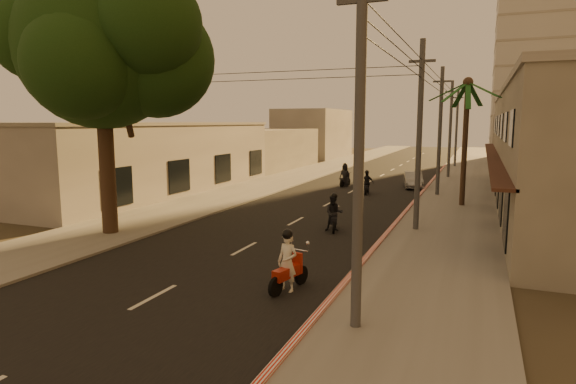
% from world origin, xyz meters
% --- Properties ---
extents(ground, '(160.00, 160.00, 0.00)m').
position_xyz_m(ground, '(0.00, 0.00, 0.00)').
color(ground, '#383023').
rests_on(ground, ground).
extents(road, '(10.00, 140.00, 0.02)m').
position_xyz_m(road, '(0.00, 20.00, 0.01)').
color(road, black).
rests_on(road, ground).
extents(sidewalk_right, '(5.00, 140.00, 0.12)m').
position_xyz_m(sidewalk_right, '(7.50, 20.00, 0.06)').
color(sidewalk_right, slate).
rests_on(sidewalk_right, ground).
extents(sidewalk_left, '(5.00, 140.00, 0.12)m').
position_xyz_m(sidewalk_left, '(-7.50, 20.00, 0.06)').
color(sidewalk_left, slate).
rests_on(sidewalk_left, ground).
extents(curb_stripe, '(0.20, 60.00, 0.20)m').
position_xyz_m(curb_stripe, '(5.10, 15.00, 0.10)').
color(curb_stripe, red).
rests_on(curb_stripe, ground).
extents(shophouse_row, '(8.80, 34.20, 7.30)m').
position_xyz_m(shophouse_row, '(13.95, 18.00, 3.65)').
color(shophouse_row, gray).
rests_on(shophouse_row, ground).
extents(left_building, '(8.20, 24.20, 5.20)m').
position_xyz_m(left_building, '(-13.98, 14.00, 2.60)').
color(left_building, '#A59E95').
rests_on(left_building, ground).
extents(distant_tower, '(12.10, 12.10, 28.00)m').
position_xyz_m(distant_tower, '(16.00, 56.00, 14.00)').
color(distant_tower, '#B7B5B2').
rests_on(distant_tower, ground).
extents(broadleaf_tree, '(9.60, 8.70, 12.10)m').
position_xyz_m(broadleaf_tree, '(-6.61, 2.14, 8.48)').
color(broadleaf_tree, black).
rests_on(broadleaf_tree, ground).
extents(palm_tree, '(5.00, 5.00, 8.20)m').
position_xyz_m(palm_tree, '(8.00, 16.00, 7.15)').
color(palm_tree, black).
rests_on(palm_tree, ground).
extents(utility_poles, '(1.20, 48.26, 9.00)m').
position_xyz_m(utility_poles, '(6.20, 20.00, 6.54)').
color(utility_poles, '#38383A').
rests_on(utility_poles, ground).
extents(filler_right, '(8.00, 14.00, 6.00)m').
position_xyz_m(filler_right, '(14.00, 45.00, 3.00)').
color(filler_right, '#A59E95').
rests_on(filler_right, ground).
extents(filler_left_near, '(8.00, 14.00, 4.40)m').
position_xyz_m(filler_left_near, '(-14.00, 34.00, 2.20)').
color(filler_left_near, '#A59E95').
rests_on(filler_left_near, ground).
extents(filler_left_far, '(8.00, 14.00, 7.00)m').
position_xyz_m(filler_left_far, '(-14.00, 52.00, 3.50)').
color(filler_left_far, '#A59E95').
rests_on(filler_left_far, ground).
extents(scooter_red, '(0.97, 1.98, 1.99)m').
position_xyz_m(scooter_red, '(3.55, -1.98, 0.88)').
color(scooter_red, black).
rests_on(scooter_red, ground).
extents(scooter_mid_a, '(1.21, 1.86, 1.87)m').
position_xyz_m(scooter_mid_a, '(2.50, 6.61, 0.85)').
color(scooter_mid_a, black).
rests_on(scooter_mid_a, ground).
extents(scooter_mid_b, '(1.10, 1.80, 1.77)m').
position_xyz_m(scooter_mid_b, '(1.33, 19.03, 0.80)').
color(scooter_mid_b, black).
rests_on(scooter_mid_b, ground).
extents(scooter_far_a, '(1.05, 1.95, 1.93)m').
position_xyz_m(scooter_far_a, '(-1.25, 22.56, 0.87)').
color(scooter_far_a, black).
rests_on(scooter_far_a, ground).
extents(parked_car, '(2.79, 4.36, 1.27)m').
position_xyz_m(parked_car, '(4.05, 23.78, 0.64)').
color(parked_car, '#919498').
rests_on(parked_car, ground).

